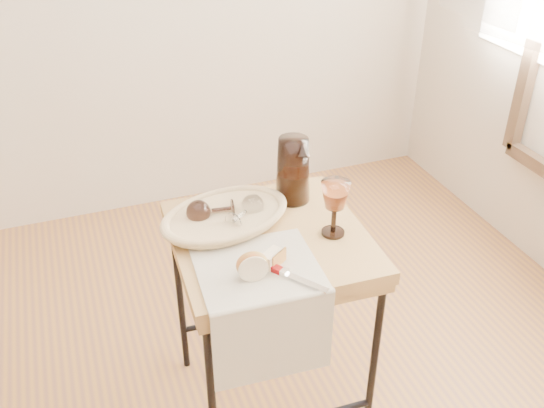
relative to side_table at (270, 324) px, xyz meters
name	(u,v)px	position (x,y,z in m)	size (l,w,h in m)	color
side_table	(270,324)	(0.00, 0.00, 0.00)	(0.57, 0.57, 0.73)	olive
tea_towel	(258,269)	(-0.09, -0.15, 0.37)	(0.34, 0.30, 0.01)	beige
bread_basket	(225,218)	(-0.11, 0.10, 0.39)	(0.37, 0.25, 0.05)	tan
goblet_lying_a	(213,210)	(-0.14, 0.11, 0.41)	(0.12, 0.08, 0.08)	#3D2620
goblet_lying_b	(245,212)	(-0.05, 0.08, 0.41)	(0.11, 0.07, 0.07)	white
pitcher	(293,170)	(0.14, 0.17, 0.47)	(0.15, 0.23, 0.26)	black
wine_goblet	(334,208)	(0.18, -0.06, 0.45)	(0.09, 0.09, 0.18)	white
apple_half	(252,264)	(-0.12, -0.18, 0.41)	(0.09, 0.05, 0.08)	red
apple_wedge	(272,258)	(-0.05, -0.15, 0.39)	(0.06, 0.03, 0.04)	#FDE7BE
table_knife	(287,273)	(-0.03, -0.21, 0.38)	(0.23, 0.02, 0.02)	silver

